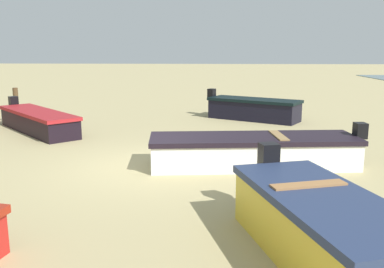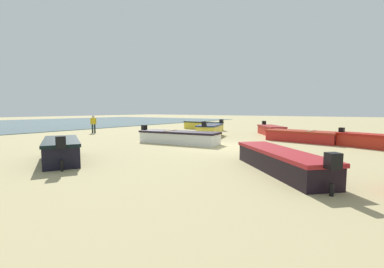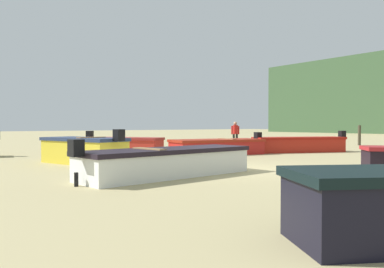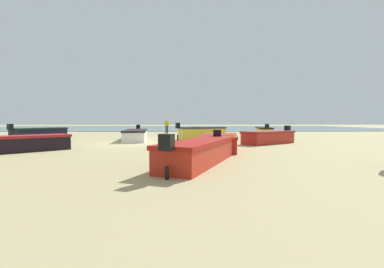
% 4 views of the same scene
% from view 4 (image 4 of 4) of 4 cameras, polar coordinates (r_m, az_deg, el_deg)
% --- Properties ---
extents(ground_plane, '(160.00, 160.00, 0.00)m').
position_cam_4_polar(ground_plane, '(17.14, -12.84, -1.99)').
color(ground_plane, tan).
extents(tidal_water, '(80.00, 36.00, 0.06)m').
position_cam_4_polar(tidal_water, '(52.88, -5.25, 1.32)').
color(tidal_water, slate).
rests_on(tidal_water, ground).
extents(boat_yellow_0, '(3.83, 2.38, 1.28)m').
position_cam_4_polar(boat_yellow_0, '(20.08, 1.98, 0.18)').
color(boat_yellow_0, gold).
rests_on(boat_yellow_0, ground).
extents(boat_black_1, '(3.01, 4.00, 1.22)m').
position_cam_4_polar(boat_black_1, '(22.83, -29.90, 0.04)').
color(boat_black_1, black).
rests_on(boat_black_1, ground).
extents(boat_black_2, '(4.25, 4.18, 1.08)m').
position_cam_4_polar(boat_black_2, '(14.35, -34.19, -1.79)').
color(boat_black_2, black).
rests_on(boat_black_2, ground).
extents(boat_red_3, '(2.46, 4.84, 1.05)m').
position_cam_4_polar(boat_red_3, '(13.38, 5.95, -1.66)').
color(boat_red_3, red).
rests_on(boat_red_3, ground).
extents(boat_red_5, '(3.87, 3.28, 1.11)m').
position_cam_4_polar(boat_red_5, '(17.22, 16.12, -0.66)').
color(boat_red_5, '#B52920').
rests_on(boat_red_5, ground).
extents(boat_white_6, '(2.08, 5.56, 1.10)m').
position_cam_4_polar(boat_white_6, '(19.84, -11.95, -0.18)').
color(boat_white_6, white).
rests_on(boat_white_6, ground).
extents(boat_yellow_7, '(2.09, 5.19, 1.17)m').
position_cam_4_polar(boat_yellow_7, '(25.53, 15.12, 0.52)').
color(boat_yellow_7, gold).
rests_on(boat_yellow_7, ground).
extents(boat_red_8, '(2.95, 5.02, 1.11)m').
position_cam_4_polar(boat_red_8, '(8.79, 1.71, -3.82)').
color(boat_red_8, '#B32417').
rests_on(boat_red_8, ground).
extents(beach_walker_foreground, '(0.52, 0.45, 1.62)m').
position_cam_4_polar(beach_walker_foreground, '(30.48, -5.44, 1.95)').
color(beach_walker_foreground, black).
rests_on(beach_walker_foreground, ground).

